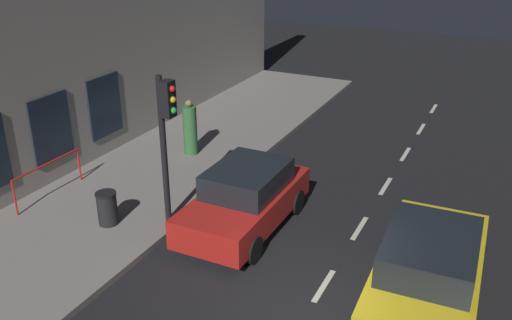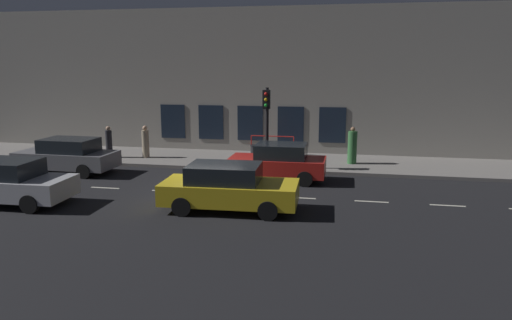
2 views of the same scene
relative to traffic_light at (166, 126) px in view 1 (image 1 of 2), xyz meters
name	(u,v)px [view 1 (image 1 of 2)]	position (x,y,z in m)	size (l,w,h in m)	color
ground_plane	(306,314)	(-4.20, 1.64, -2.65)	(60.00, 60.00, 0.00)	black
sidewalk	(62,236)	(2.05, 1.64, -2.57)	(4.50, 32.00, 0.15)	gray
lane_centre_line	(324,286)	(-4.20, 0.64, -2.64)	(0.12, 27.20, 0.01)	beige
traffic_light	(166,126)	(0.00, 0.00, 0.00)	(0.49, 0.32, 3.69)	black
parked_car_0	(245,198)	(-1.63, -0.78, -1.86)	(1.92, 4.03, 1.58)	red
parked_car_2	(429,268)	(-6.17, 0.25, -1.85)	(2.12, 4.62, 1.58)	gold
pedestrian_1	(190,130)	(1.89, -3.86, -1.69)	(0.61, 0.61, 1.77)	#336B38
trash_bin	(107,208)	(1.34, 0.78, -2.07)	(0.51, 0.51, 0.84)	black
red_railing	(48,172)	(3.69, 0.32, -1.76)	(0.05, 2.33, 0.97)	red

